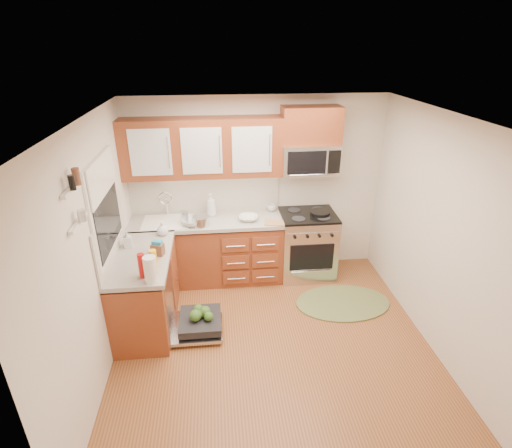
{
  "coord_description": "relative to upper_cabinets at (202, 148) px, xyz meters",
  "views": [
    {
      "loc": [
        -0.56,
        -3.5,
        3.14
      ],
      "look_at": [
        -0.11,
        0.85,
        1.1
      ],
      "focal_mm": 28.0,
      "sensor_mm": 36.0,
      "label": 1
    }
  ],
  "objects": [
    {
      "name": "wall_back",
      "position": [
        0.73,
        0.18,
        -0.62
      ],
      "size": [
        3.5,
        0.04,
        2.5
      ],
      "primitive_type": "cube",
      "color": "beige",
      "rests_on": "ground"
    },
    {
      "name": "cup",
      "position": [
        0.93,
        0.07,
        -0.9
      ],
      "size": [
        0.16,
        0.16,
        0.1
      ],
      "primitive_type": "imported",
      "rotation": [
        0.0,
        0.0,
        -0.27
      ],
      "color": "#999999",
      "rests_on": "countertop_back"
    },
    {
      "name": "red_bottle",
      "position": [
        -0.62,
        -1.5,
        -0.82
      ],
      "size": [
        0.09,
        0.09,
        0.27
      ],
      "primitive_type": "cylinder",
      "rotation": [
        0.0,
        0.0,
        -0.35
      ],
      "color": "#B1100E",
      "rests_on": "countertop_left"
    },
    {
      "name": "upper_cabinets",
      "position": [
        0.0,
        0.0,
        0.0
      ],
      "size": [
        2.05,
        0.35,
        0.75
      ],
      "primitive_type": null,
      "color": "brown",
      "rests_on": "ground"
    },
    {
      "name": "ceiling",
      "position": [
        0.73,
        -1.57,
        0.62
      ],
      "size": [
        3.5,
        3.5,
        0.0
      ],
      "primitive_type": "plane",
      "rotation": [
        3.14,
        0.0,
        0.0
      ],
      "color": "white",
      "rests_on": "ground"
    },
    {
      "name": "window_blind",
      "position": [
        -0.98,
        -1.07,
        0.0
      ],
      "size": [
        0.02,
        0.96,
        0.4
      ],
      "primitive_type": "cube",
      "color": "white",
      "rests_on": "ground"
    },
    {
      "name": "soap_bottle_c",
      "position": [
        -0.52,
        -0.54,
        -0.86
      ],
      "size": [
        0.14,
        0.14,
        0.18
      ],
      "primitive_type": "imported",
      "rotation": [
        0.0,
        0.0,
        -0.03
      ],
      "color": "#999999",
      "rests_on": "countertop_left"
    },
    {
      "name": "bowl_a",
      "position": [
        0.57,
        -0.21,
        -0.92
      ],
      "size": [
        0.28,
        0.28,
        0.06
      ],
      "primitive_type": "imported",
      "rotation": [
        0.0,
        0.0,
        -0.12
      ],
      "color": "#999999",
      "rests_on": "countertop_back"
    },
    {
      "name": "soap_bottle_b",
      "position": [
        -0.9,
        -0.82,
        -0.85
      ],
      "size": [
        0.1,
        0.11,
        0.2
      ],
      "primitive_type": "imported",
      "rotation": [
        0.0,
        0.0,
        0.18
      ],
      "color": "#999999",
      "rests_on": "countertop_left"
    },
    {
      "name": "sink",
      "position": [
        -0.52,
        -0.16,
        -1.07
      ],
      "size": [
        0.62,
        0.5,
        0.26
      ],
      "primitive_type": null,
      "color": "white",
      "rests_on": "ground"
    },
    {
      "name": "floor",
      "position": [
        0.73,
        -1.57,
        -1.88
      ],
      "size": [
        3.5,
        3.5,
        0.0
      ],
      "primitive_type": "plane",
      "color": "brown",
      "rests_on": "ground"
    },
    {
      "name": "wall_right",
      "position": [
        2.48,
        -1.57,
        -0.62
      ],
      "size": [
        0.04,
        3.5,
        2.5
      ],
      "primitive_type": "cube",
      "color": "beige",
      "rests_on": "ground"
    },
    {
      "name": "soap_bottle_a",
      "position": [
        0.08,
        -0.02,
        -0.79
      ],
      "size": [
        0.16,
        0.16,
        0.33
      ],
      "primitive_type": "imported",
      "rotation": [
        0.0,
        0.0,
        -0.38
      ],
      "color": "#999999",
      "rests_on": "countertop_back"
    },
    {
      "name": "shelf_upper",
      "position": [
        -0.99,
        -1.92,
        0.17
      ],
      "size": [
        0.04,
        0.4,
        0.03
      ],
      "primitive_type": "cube",
      "color": "white",
      "rests_on": "ground"
    },
    {
      "name": "paper_towel_roll",
      "position": [
        -0.52,
        -1.59,
        -0.81
      ],
      "size": [
        0.15,
        0.15,
        0.28
      ],
      "primitive_type": "cylinder",
      "rotation": [
        0.0,
        0.0,
        -0.22
      ],
      "color": "white",
      "rests_on": "countertop_left"
    },
    {
      "name": "base_cabinet_left",
      "position": [
        -0.72,
        -1.05,
        -1.45
      ],
      "size": [
        0.6,
        1.25,
        0.85
      ],
      "primitive_type": "cube",
      "color": "brown",
      "rests_on": "ground"
    },
    {
      "name": "mustard_bottle",
      "position": [
        -0.53,
        -1.36,
        -0.83
      ],
      "size": [
        0.09,
        0.09,
        0.23
      ],
      "primitive_type": "cylinder",
      "rotation": [
        0.0,
        0.0,
        -0.3
      ],
      "color": "yellow",
      "rests_on": "countertop_left"
    },
    {
      "name": "blue_carton",
      "position": [
        -0.52,
        -1.03,
        -0.86
      ],
      "size": [
        0.12,
        0.09,
        0.17
      ],
      "primitive_type": "cube",
      "rotation": [
        0.0,
        0.0,
        -0.3
      ],
      "color": "teal",
      "rests_on": "countertop_left"
    },
    {
      "name": "countertop_back",
      "position": [
        0.0,
        -0.14,
        -0.97
      ],
      "size": [
        2.07,
        0.64,
        0.05
      ],
      "primitive_type": "cube",
      "color": "#9F9C91",
      "rests_on": "base_cabinet_back"
    },
    {
      "name": "wall_left",
      "position": [
        -1.02,
        -1.57,
        -0.62
      ],
      "size": [
        0.04,
        3.5,
        2.5
      ],
      "primitive_type": "cube",
      "color": "beige",
      "rests_on": "ground"
    },
    {
      "name": "canister",
      "position": [
        -0.27,
        -0.21,
        -0.87
      ],
      "size": [
        0.13,
        0.13,
        0.17
      ],
      "primitive_type": "cylinder",
      "rotation": [
        0.0,
        0.0,
        0.37
      ],
      "color": "silver",
      "rests_on": "countertop_back"
    },
    {
      "name": "cutting_board",
      "position": [
        0.91,
        -0.35,
        -0.94
      ],
      "size": [
        0.29,
        0.22,
        0.02
      ],
      "primitive_type": "cube",
      "rotation": [
        0.0,
        0.0,
        -0.22
      ],
      "color": "tan",
      "rests_on": "countertop_back"
    },
    {
      "name": "microwave",
      "position": [
        1.41,
        -0.02,
        -0.18
      ],
      "size": [
        0.76,
        0.38,
        0.4
      ],
      "primitive_type": null,
      "color": "silver",
      "rests_on": "ground"
    },
    {
      "name": "window",
      "position": [
        -1.01,
        -1.07,
        -0.32
      ],
      "size": [
        0.03,
        1.05,
        1.05
      ],
      "primitive_type": null,
      "color": "white",
      "rests_on": "ground"
    },
    {
      "name": "skillet",
      "position": [
        1.55,
        -0.19,
        -0.9
      ],
      "size": [
        0.35,
        0.35,
        0.05
      ],
      "primitive_type": "cylinder",
      "rotation": [
        0.0,
        0.0,
        -0.37
      ],
      "color": "black",
      "rests_on": "range"
    },
    {
      "name": "dishwasher",
      "position": [
        -0.13,
        -1.27,
        -1.77
      ],
      "size": [
        0.7,
        0.6,
        0.2
      ],
      "primitive_type": null,
      "color": "silver",
      "rests_on": "ground"
    },
    {
      "name": "rug",
      "position": [
        1.74,
        -0.93,
        -1.86
      ],
      "size": [
        1.39,
        1.09,
        0.02
      ],
      "primitive_type": null,
      "rotation": [
        0.0,
        0.0,
        0.27
      ],
      "color": "olive",
      "rests_on": "ground"
    },
    {
      "name": "shelf_lower",
      "position": [
        -0.99,
        -1.92,
        -0.12
      ],
      "size": [
        0.04,
        0.4,
        0.03
      ],
      "primitive_type": "cube",
      "color": "white",
      "rests_on": "ground"
    },
    {
      "name": "wooden_box",
      "position": [
        -0.52,
        -1.04,
        -0.88
      ],
      "size": [
        0.16,
        0.13,
        0.13
      ],
      "primitive_type": "cube",
      "rotation": [
        0.0,
        0.0,
        -0.3
      ],
      "color": "brown",
      "rests_on": "countertop_left"
    },
    {
      "name": "backsplash_back",
      "position": [
        0.0,
        0.16,
        -0.67
      ],
      "size": [
        2.05,
        0.02,
        0.57
      ],
      "primitive_type": "cube",
      "color": "#B1AC9F",
      "rests_on": "ground"
    },
    {
      "name": "range",
      "position": [
        1.41,
        -0.15,
        -1.4
      ],
      "size": [
        0.76,
        0.64,
        0.95
      ],
      "primitive_type": null,
      "color": "silver",
      "rests_on": "ground"
    },
    {
      "name": "backsplash_left",
      "position": [
        -1.01,
        -1.05,
        -0.67
      ],
      "size": [
        0.02,
        1.25,
        0.57
      ],
      "primitive_type": "cube",
      "color": "#B1AC9F",
      "rests_on": "ground"
    },
    {
      "name": "cabinet_over_mw",
      "position": [
        1.41,
        0.0,
        0.26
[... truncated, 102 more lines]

